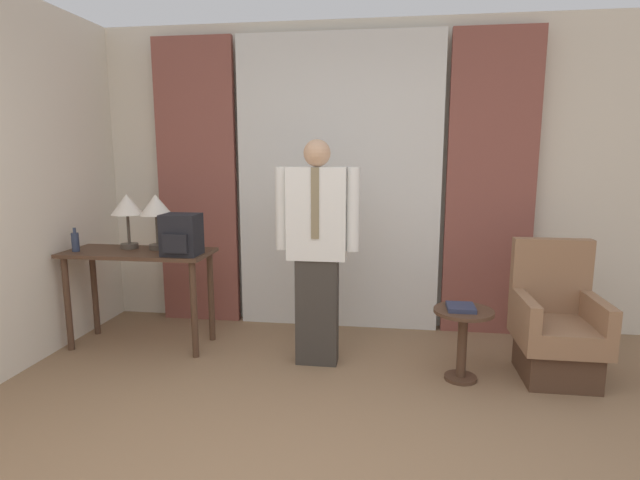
% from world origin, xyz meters
% --- Properties ---
extents(wall_back, '(10.00, 0.06, 2.70)m').
position_xyz_m(wall_back, '(0.00, 3.08, 1.35)').
color(wall_back, silver).
rests_on(wall_back, ground_plane).
extents(curtain_sheer_center, '(1.79, 0.06, 2.58)m').
position_xyz_m(curtain_sheer_center, '(0.00, 2.95, 1.29)').
color(curtain_sheer_center, white).
rests_on(curtain_sheer_center, ground_plane).
extents(curtain_drape_left, '(0.73, 0.06, 2.58)m').
position_xyz_m(curtain_drape_left, '(-1.30, 2.95, 1.29)').
color(curtain_drape_left, brown).
rests_on(curtain_drape_left, ground_plane).
extents(curtain_drape_right, '(0.73, 0.06, 2.58)m').
position_xyz_m(curtain_drape_right, '(1.30, 2.95, 1.29)').
color(curtain_drape_right, brown).
rests_on(curtain_drape_right, ground_plane).
extents(desk, '(1.17, 0.49, 0.79)m').
position_xyz_m(desk, '(-1.54, 2.24, 0.66)').
color(desk, '#4C3323').
rests_on(desk, ground_plane).
extents(table_lamp_left, '(0.26, 0.26, 0.45)m').
position_xyz_m(table_lamp_left, '(-1.66, 2.34, 1.13)').
color(table_lamp_left, '#4C4238').
rests_on(table_lamp_left, desk).
extents(table_lamp_right, '(0.26, 0.26, 0.45)m').
position_xyz_m(table_lamp_right, '(-1.41, 2.34, 1.13)').
color(table_lamp_right, '#4C4238').
rests_on(table_lamp_right, desk).
extents(bottle_near_edge, '(0.06, 0.06, 0.19)m').
position_xyz_m(bottle_near_edge, '(-2.02, 2.16, 0.87)').
color(bottle_near_edge, '#2D3851').
rests_on(bottle_near_edge, desk).
extents(backpack, '(0.27, 0.25, 0.32)m').
position_xyz_m(backpack, '(-1.12, 2.14, 0.95)').
color(backpack, black).
rests_on(backpack, desk).
extents(person, '(0.62, 0.20, 1.66)m').
position_xyz_m(person, '(-0.06, 2.10, 0.91)').
color(person, '#38332D').
rests_on(person, ground_plane).
extents(armchair, '(0.55, 0.59, 0.96)m').
position_xyz_m(armchair, '(1.64, 2.10, 0.34)').
color(armchair, '#4C3323').
rests_on(armchair, ground_plane).
extents(side_table, '(0.41, 0.41, 0.51)m').
position_xyz_m(side_table, '(0.98, 1.94, 0.35)').
color(side_table, '#4C3323').
rests_on(side_table, ground_plane).
extents(book, '(0.19, 0.20, 0.03)m').
position_xyz_m(book, '(0.96, 1.94, 0.52)').
color(book, '#2D334C').
rests_on(book, side_table).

